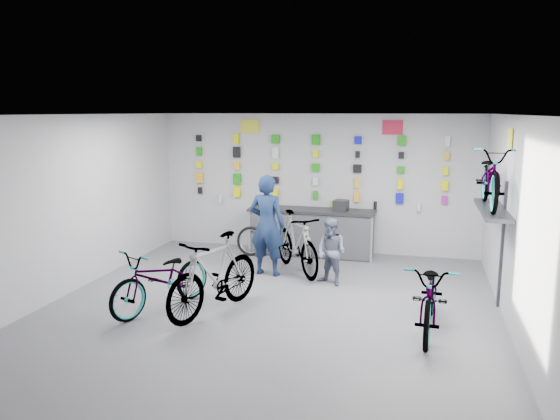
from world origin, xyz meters
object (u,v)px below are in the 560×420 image
(bike_service, at_px, (296,243))
(customer, at_px, (331,252))
(clerk, at_px, (267,225))
(counter, at_px, (312,233))
(bike_left, at_px, (162,278))
(bike_right, at_px, (431,296))
(bike_center, at_px, (214,275))

(bike_service, height_order, customer, customer)
(clerk, bearing_deg, counter, -101.02)
(counter, bearing_deg, bike_left, -112.88)
(bike_left, relative_size, bike_right, 0.96)
(counter, xyz_separation_m, clerk, (-0.54, -1.60, 0.47))
(bike_right, bearing_deg, clerk, 148.25)
(bike_service, height_order, clerk, clerk)
(counter, bearing_deg, bike_right, -56.54)
(bike_left, bearing_deg, customer, 62.36)
(counter, height_order, customer, customer)
(bike_center, xyz_separation_m, bike_service, (0.74, 2.41, -0.03))
(bike_service, bearing_deg, counter, 52.26)
(customer, bearing_deg, clerk, -165.78)
(counter, xyz_separation_m, bike_center, (-0.77, -3.73, 0.12))
(bike_right, bearing_deg, bike_center, -175.59)
(bike_right, xyz_separation_m, bike_service, (-2.45, 2.34, 0.06))
(bike_left, relative_size, clerk, 1.00)
(bike_service, bearing_deg, bike_left, -158.54)
(bike_left, distance_m, bike_service, 2.94)
(bike_center, distance_m, bike_right, 3.19)
(bike_center, distance_m, customer, 2.36)
(counter, xyz_separation_m, customer, (0.73, -1.91, 0.11))
(counter, relative_size, customer, 2.26)
(bike_center, height_order, clerk, clerk)
(bike_center, bearing_deg, bike_right, 21.41)
(bike_left, xyz_separation_m, bike_right, (4.02, 0.14, 0.02))
(bike_right, distance_m, clerk, 3.63)
(customer, bearing_deg, bike_service, 170.17)
(counter, distance_m, bike_center, 3.81)
(bike_right, bearing_deg, bike_service, 139.44)
(bike_left, distance_m, bike_right, 4.03)
(bike_service, bearing_deg, bike_right, -80.00)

